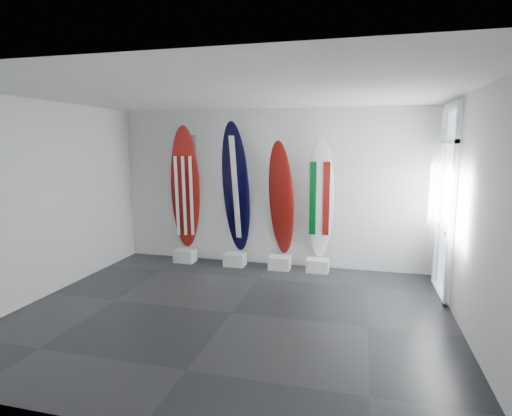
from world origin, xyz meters
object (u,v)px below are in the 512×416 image
(surfboard_navy, at_px, (236,188))
(surfboard_swiss, at_px, (281,199))
(surfboard_usa, at_px, (186,189))
(surfboard_italy, at_px, (320,199))

(surfboard_navy, height_order, surfboard_swiss, surfboard_navy)
(surfboard_swiss, bearing_deg, surfboard_usa, -167.75)
(surfboard_usa, xyz_separation_m, surfboard_swiss, (1.93, 0.00, -0.14))
(surfboard_usa, distance_m, surfboard_navy, 1.04)
(surfboard_swiss, bearing_deg, surfboard_navy, -167.75)
(surfboard_navy, xyz_separation_m, surfboard_swiss, (0.89, 0.00, -0.18))
(surfboard_navy, bearing_deg, surfboard_usa, -168.56)
(surfboard_italy, bearing_deg, surfboard_usa, 176.94)
(surfboard_swiss, distance_m, surfboard_italy, 0.71)
(surfboard_usa, height_order, surfboard_italy, surfboard_usa)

